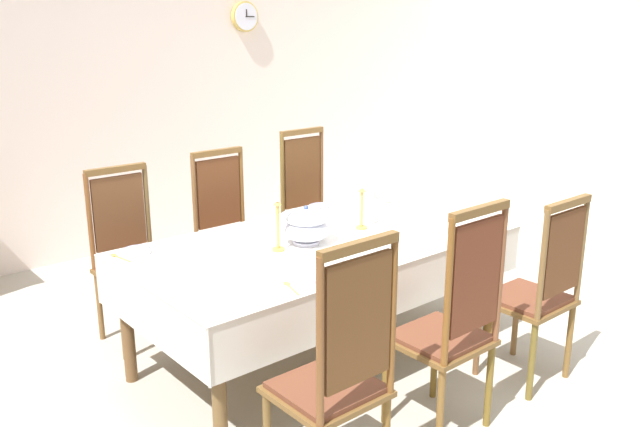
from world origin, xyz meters
The scene contains 20 objects.
ground centered at (0.00, 0.00, -0.02)m, with size 8.14×5.74×0.04m, color #B5B1A4.
back_wall centered at (0.00, 2.91, 1.69)m, with size 8.14×0.08×3.39m, color silver.
dining_table centered at (0.00, 0.14, 0.69)m, with size 2.27×1.18×0.76m.
tablecloth centered at (0.00, 0.14, 0.71)m, with size 2.29×1.20×0.29m.
chair_south_a centered at (-0.76, -0.87, 0.60)m, with size 0.44×0.42×1.20m.
chair_north_a centered at (-0.76, 1.14, 0.58)m, with size 0.44×0.42×1.13m.
chair_south_b centered at (-0.02, -0.87, 0.60)m, with size 0.44×0.42×1.21m.
chair_north_b centered at (-0.02, 1.14, 0.58)m, with size 0.44×0.42×1.15m.
chair_south_c centered at (0.75, -0.86, 0.57)m, with size 0.44×0.42×1.11m.
chair_north_c centered at (0.75, 1.14, 0.61)m, with size 0.44×0.42×1.22m.
soup_tureen centered at (-0.12, 0.14, 0.88)m, with size 0.29×0.29×0.23m.
candlestick_west centered at (-0.32, 0.14, 0.93)m, with size 0.07×0.07×0.39m.
candlestick_east centered at (0.32, 0.14, 0.91)m, with size 0.07×0.07×0.36m.
bowl_near_left centered at (-0.95, 0.60, 0.79)m, with size 0.15×0.15×0.03m.
bowl_near_right centered at (-0.49, -0.34, 0.79)m, with size 0.17×0.17×0.04m.
bowl_far_left centered at (0.15, 0.61, 0.79)m, with size 0.16×0.16×0.03m.
bowl_far_right centered at (0.41, 0.62, 0.79)m, with size 0.18×0.18×0.03m.
spoon_primary centered at (-1.06, 0.63, 0.77)m, with size 0.05×0.18×0.01m.
spoon_secondary centered at (-0.60, -0.32, 0.77)m, with size 0.06×0.17×0.01m.
mounted_clock centered at (1.31, 2.84, 2.06)m, with size 0.28×0.06×0.28m.
Camera 1 is at (-2.42, -2.72, 2.00)m, focal length 37.37 mm.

